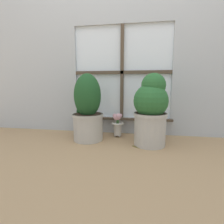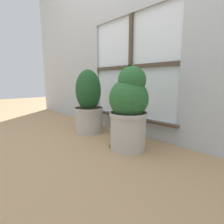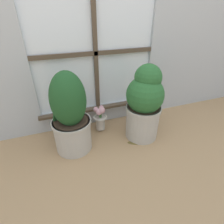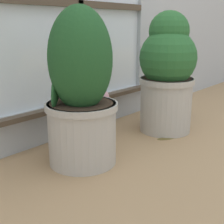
# 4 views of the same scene
# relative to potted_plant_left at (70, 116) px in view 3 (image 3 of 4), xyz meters

# --- Properties ---
(ground_plane) EXTENTS (10.00, 10.00, 0.00)m
(ground_plane) POSITION_rel_potted_plant_left_xyz_m (0.31, -0.19, -0.32)
(ground_plane) COLOR tan
(potted_plant_left) EXTENTS (0.32, 0.32, 0.68)m
(potted_plant_left) POSITION_rel_potted_plant_left_xyz_m (0.00, 0.00, 0.00)
(potted_plant_left) COLOR #B7B2A8
(potted_plant_left) RESTS_ON ground_plane
(potted_plant_right) EXTENTS (0.32, 0.32, 0.67)m
(potted_plant_right) POSITION_rel_potted_plant_left_xyz_m (0.62, -0.05, 0.02)
(potted_plant_right) COLOR #B7B2A8
(potted_plant_right) RESTS_ON ground_plane
(flower_vase) EXTENTS (0.13, 0.13, 0.26)m
(flower_vase) POSITION_rel_potted_plant_left_xyz_m (0.28, 0.16, -0.17)
(flower_vase) COLOR #BCB7AD
(flower_vase) RESTS_ON ground_plane
(fallen_leaf) EXTENTS (0.12, 0.09, 0.01)m
(fallen_leaf) POSITION_rel_potted_plant_left_xyz_m (0.50, -0.13, -0.31)
(fallen_leaf) COLOR brown
(fallen_leaf) RESTS_ON ground_plane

